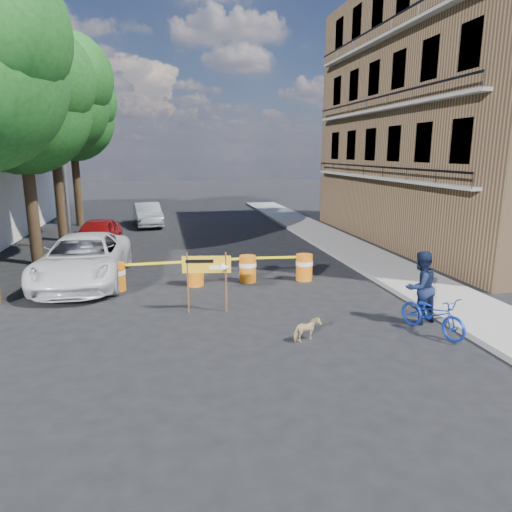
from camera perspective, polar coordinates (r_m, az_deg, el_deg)
name	(u,v)px	position (r m, az deg, el deg)	size (l,w,h in m)	color
ground	(238,312)	(12.65, -2.22, -6.98)	(120.00, 120.00, 0.00)	black
sidewalk_east	(358,253)	(19.97, 12.65, 0.35)	(2.40, 40.00, 0.15)	gray
apartment_building	(463,115)	(24.22, 24.46, 15.79)	(8.00, 16.00, 12.00)	#816142
tree_mid_a	(23,104)	(19.43, -27.15, 16.57)	(5.25, 5.00, 8.68)	#332316
tree_mid_b	(52,99)	(24.35, -24.16, 17.49)	(5.67, 5.40, 9.62)	#332316
tree_far	(72,118)	(29.21, -21.98, 15.73)	(5.04, 4.80, 8.84)	#332316
streetlamp	(64,150)	(21.62, -22.88, 12.10)	(1.25, 0.18, 8.00)	gray
barrel_far_left	(116,276)	(15.06, -17.07, -2.42)	(0.58, 0.58, 0.90)	#C65B0B
barrel_mid_left	(195,272)	(15.07, -7.62, -1.95)	(0.58, 0.58, 0.90)	#C65B0B
barrel_mid_right	(248,268)	(15.36, -1.05, -1.54)	(0.58, 0.58, 0.90)	#C65B0B
barrel_far_right	(304,267)	(15.65, 6.04, -1.34)	(0.58, 0.58, 0.90)	#C65B0B
detour_sign	(212,269)	(12.29, -5.46, -1.66)	(1.30, 0.36, 1.68)	#592D19
pedestrian	(420,287)	(12.32, 19.84, -3.71)	(0.91, 0.71, 1.88)	#111933
bicycle	(434,297)	(11.72, 21.38, -4.78)	(0.64, 0.97, 1.84)	#1635B8
dog	(307,330)	(10.74, 6.39, -9.17)	(0.30, 0.65, 0.55)	tan
suv_white	(83,259)	(16.28, -20.79, -0.40)	(2.63, 5.71, 1.59)	silver
sedan_red	(97,235)	(21.41, -19.22, 2.50)	(1.68, 4.16, 1.42)	maroon
sedan_silver	(148,214)	(28.01, -13.40, 5.09)	(1.44, 4.12, 1.36)	#AFB1B6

